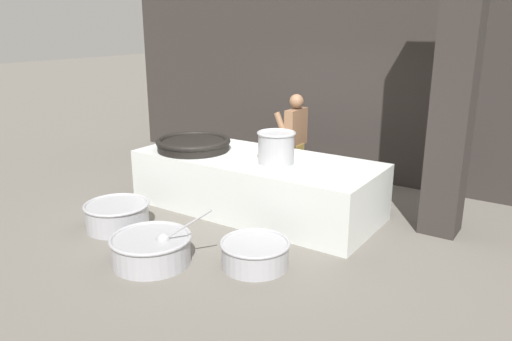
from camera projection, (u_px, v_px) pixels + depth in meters
The scene contains 10 objects.
ground_plane at pixel (256, 210), 7.68m from camera, with size 60.00×60.00×0.00m, color #666059.
back_wall at pixel (332, 58), 9.03m from camera, with size 9.27×0.24×4.30m, color #2D2826.
support_pillar at pixel (457, 74), 6.29m from camera, with size 0.48×0.48×4.30m, color #2D2826.
hearth_platform at pixel (256, 184), 7.56m from camera, with size 3.70×1.54×0.84m.
giant_wok_near at pixel (193, 144), 7.82m from camera, with size 1.17×1.17×0.19m.
stock_pot at pixel (276, 147), 7.06m from camera, with size 0.55×0.55×0.45m.
cook at pixel (295, 140), 8.24m from camera, with size 0.39×0.60×1.66m.
prep_bowl_vegetables at pixel (151, 248), 5.93m from camera, with size 1.22×0.97×0.75m.
prep_bowl_meat at pixel (255, 252), 5.87m from camera, with size 0.83×0.83×0.31m.
prep_bowl_extra at pixel (117, 214), 6.95m from camera, with size 0.90×0.90×0.37m.
Camera 1 is at (3.99, -5.97, 2.78)m, focal length 35.00 mm.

